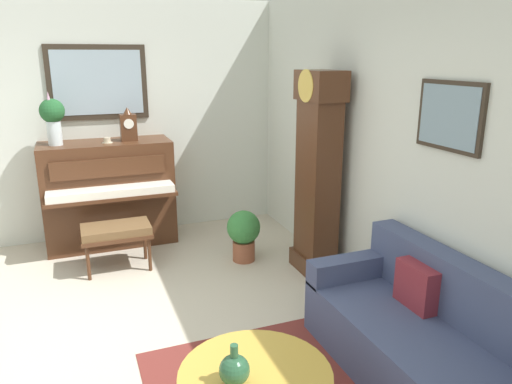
{
  "coord_description": "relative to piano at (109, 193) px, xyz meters",
  "views": [
    {
      "loc": [
        3.36,
        -0.12,
        2.16
      ],
      "look_at": [
        -0.4,
        1.35,
        1.0
      ],
      "focal_mm": 33.69,
      "sensor_mm": 36.0,
      "label": 1
    }
  ],
  "objects": [
    {
      "name": "coffee_table",
      "position": [
        3.43,
        0.49,
        -0.21
      ],
      "size": [
        0.88,
        0.88,
        0.43
      ],
      "color": "gold",
      "rests_on": "ground_plane"
    },
    {
      "name": "potted_plant",
      "position": [
        1.05,
        1.28,
        -0.29
      ],
      "size": [
        0.36,
        0.36,
        0.56
      ],
      "color": "#935138",
      "rests_on": "ground_plane"
    },
    {
      "name": "piano_bench",
      "position": [
        0.78,
        -0.02,
        -0.21
      ],
      "size": [
        0.42,
        0.7,
        0.48
      ],
      "color": "#4C2B19",
      "rests_on": "ground_plane"
    },
    {
      "name": "flower_vase",
      "position": [
        0.0,
        -0.51,
        0.91
      ],
      "size": [
        0.26,
        0.26,
        0.58
      ],
      "color": "silver",
      "rests_on": "piano"
    },
    {
      "name": "teacup",
      "position": [
        0.07,
        0.02,
        0.62
      ],
      "size": [
        0.12,
        0.12,
        0.06
      ],
      "color": "beige",
      "rests_on": "piano"
    },
    {
      "name": "couch",
      "position": [
        3.43,
        1.75,
        -0.3
      ],
      "size": [
        1.9,
        0.8,
        0.84
      ],
      "color": "#424C70",
      "rests_on": "ground_plane"
    },
    {
      "name": "mantel_clock",
      "position": [
        0.0,
        0.27,
        0.77
      ],
      "size": [
        0.13,
        0.18,
        0.38
      ],
      "color": "#4C2B19",
      "rests_on": "piano"
    },
    {
      "name": "grandfather_clock",
      "position": [
        1.54,
        1.88,
        0.35
      ],
      "size": [
        0.52,
        0.34,
        2.03
      ],
      "color": "#4C2B19",
      "rests_on": "ground_plane"
    },
    {
      "name": "green_jug",
      "position": [
        3.48,
        0.35,
        -0.09
      ],
      "size": [
        0.17,
        0.17,
        0.24
      ],
      "color": "#234C33",
      "rests_on": "coffee_table"
    },
    {
      "name": "ground_plane",
      "position": [
        2.23,
        -0.23,
        -0.66
      ],
      "size": [
        6.4,
        6.0,
        0.1
      ],
      "primitive_type": "cube",
      "color": "beige"
    },
    {
      "name": "wall_back",
      "position": [
        2.25,
        2.17,
        0.79
      ],
      "size": [
        5.3,
        0.13,
        2.8
      ],
      "color": "silver",
      "rests_on": "ground_plane"
    },
    {
      "name": "piano",
      "position": [
        0.0,
        0.0,
        0.0
      ],
      "size": [
        0.87,
        1.44,
        1.21
      ],
      "color": "#4C2B19",
      "rests_on": "ground_plane"
    },
    {
      "name": "wall_left",
      "position": [
        -0.37,
        -0.23,
        0.8
      ],
      "size": [
        0.13,
        4.9,
        2.8
      ],
      "color": "silver",
      "rests_on": "ground_plane"
    }
  ]
}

